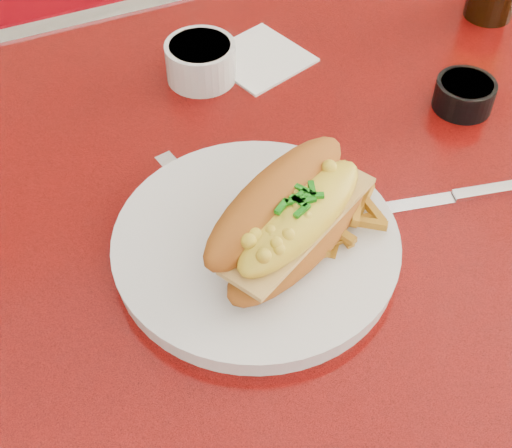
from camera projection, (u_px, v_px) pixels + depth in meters
name	position (u px, v px, depth m)	size (l,w,h in m)	color
diner_table	(273.00, 297.00, 0.83)	(1.23, 0.83, 0.77)	red
booth_bench_far	(113.00, 108.00, 1.56)	(1.20, 0.51, 0.90)	#9C0A17
dinner_plate	(256.00, 245.00, 0.66)	(0.35, 0.35, 0.02)	silver
mac_hoagie	(291.00, 217.00, 0.62)	(0.21, 0.17, 0.08)	#AC5D1B
fries_pile	(318.00, 205.00, 0.66)	(0.10, 0.09, 0.03)	gold
fork	(197.00, 194.00, 0.69)	(0.04, 0.14, 0.00)	silver
gravy_ramekin	(201.00, 60.00, 0.82)	(0.09, 0.09, 0.05)	silver
sauce_cup_right	(465.00, 94.00, 0.79)	(0.09, 0.09, 0.03)	black
knife	(445.00, 198.00, 0.71)	(0.19, 0.05, 0.01)	silver
paper_napkin	(259.00, 58.00, 0.87)	(0.10, 0.10, 0.00)	white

